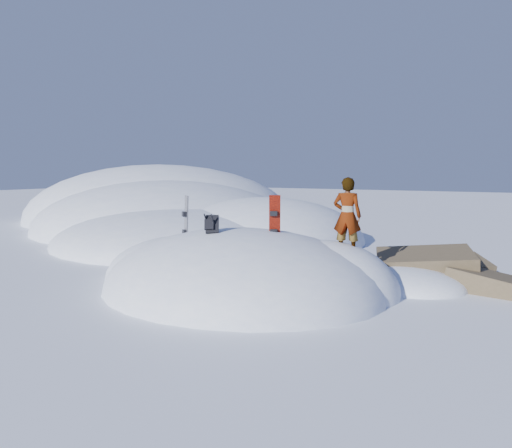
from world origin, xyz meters
The scene contains 9 objects.
ground centered at (0.00, 0.00, 0.00)m, with size 120.00×120.00×0.00m, color white.
snow_mound centered at (-0.17, 0.24, 0.00)m, with size 8.00×6.00×3.00m.
snow_ridge centered at (-10.43, 9.85, 0.00)m, with size 21.50×18.50×6.40m.
rock_outcrop centered at (3.72, 3.01, 0.01)m, with size 4.68×4.41×1.68m.
snowboard_red centered at (0.75, 0.29, 1.62)m, with size 0.25×0.21×1.43m.
snowboard_dark centered at (-1.56, -0.12, 1.51)m, with size 0.27×0.28×1.53m.
backpack centered at (-0.41, -0.62, 1.64)m, with size 0.45×0.50×0.51m.
gear_pile centered at (-2.12, -1.17, 0.11)m, with size 0.82×0.63×0.21m.
person centered at (2.29, 0.97, 1.84)m, with size 0.65×0.43×1.80m, color slate.
Camera 1 is at (6.22, -10.03, 2.91)m, focal length 35.00 mm.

